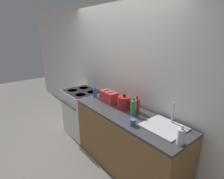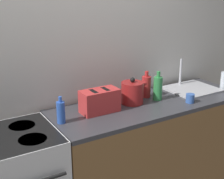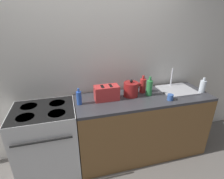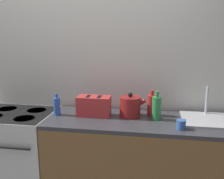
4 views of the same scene
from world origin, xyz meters
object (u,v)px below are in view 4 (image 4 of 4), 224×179
(bottle_red, at_px, (152,105))
(kettle, at_px, (130,107))
(bottle_green, at_px, (157,108))
(cup_blue, at_px, (181,125))
(toaster, at_px, (94,106))
(bottle_blue, at_px, (57,106))
(stove, at_px, (19,155))

(bottle_red, bearing_deg, kettle, -161.96)
(bottle_green, relative_size, cup_blue, 3.34)
(toaster, distance_m, bottle_blue, 0.36)
(toaster, bearing_deg, bottle_blue, -173.74)
(kettle, height_order, bottle_red, bottle_red)
(toaster, bearing_deg, stove, -175.94)
(stove, xyz_separation_m, bottle_green, (1.37, 0.04, 0.56))
(bottle_blue, distance_m, bottle_red, 0.91)
(kettle, bearing_deg, cup_blue, -30.34)
(kettle, relative_size, toaster, 0.79)
(toaster, xyz_separation_m, bottle_red, (0.54, 0.09, 0.01))
(kettle, xyz_separation_m, cup_blue, (0.44, -0.26, -0.06))
(bottle_green, height_order, cup_blue, bottle_green)
(toaster, distance_m, cup_blue, 0.82)
(bottle_green, bearing_deg, kettle, 168.77)
(stove, distance_m, cup_blue, 1.65)
(toaster, xyz_separation_m, bottle_blue, (-0.35, -0.04, -0.01))
(stove, bearing_deg, toaster, 4.06)
(toaster, relative_size, bottle_green, 1.18)
(kettle, relative_size, bottle_blue, 1.18)
(toaster, height_order, bottle_blue, bottle_blue)
(kettle, relative_size, bottle_green, 0.93)
(toaster, xyz_separation_m, cup_blue, (0.78, -0.23, -0.05))
(bottle_blue, relative_size, bottle_green, 0.79)
(toaster, relative_size, bottle_red, 1.27)
(kettle, xyz_separation_m, bottle_red, (0.20, 0.06, 0.01))
(stove, bearing_deg, bottle_green, 1.53)
(stove, bearing_deg, bottle_blue, 2.26)
(stove, relative_size, kettle, 3.76)
(kettle, distance_m, cup_blue, 0.51)
(toaster, relative_size, cup_blue, 3.94)
(bottle_green, bearing_deg, toaster, 178.12)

